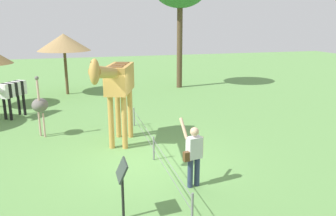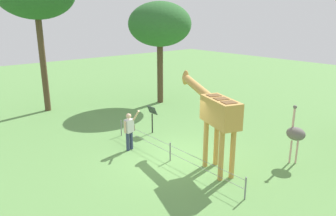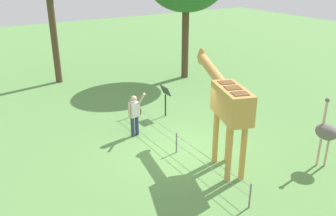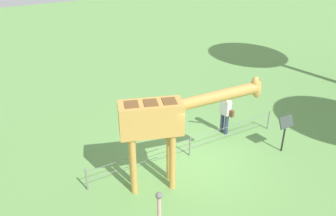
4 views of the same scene
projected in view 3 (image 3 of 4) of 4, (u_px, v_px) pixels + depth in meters
The scene contains 6 objects.
ground_plane at pixel (182, 151), 12.43m from camera, with size 60.00×60.00×0.00m, color #60934C.
giraffe at pixel (227, 102), 10.79m from camera, with size 3.89×1.73×3.24m.
visitor at pixel (135, 113), 13.17m from camera, with size 0.59×0.57×1.75m.
ostrich at pixel (326, 132), 11.10m from camera, with size 0.70×0.56×2.25m.
info_sign at pixel (165, 95), 14.86m from camera, with size 0.56×0.21×1.32m.
wire_fence at pixel (176, 142), 12.17m from camera, with size 7.05×0.05×0.75m.
Camera 3 is at (-9.04, 6.22, 6.05)m, focal length 38.72 mm.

